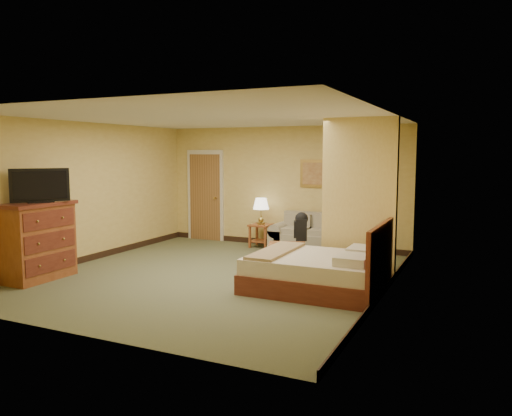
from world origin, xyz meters
The scene contains 17 objects.
floor centered at (0.00, 0.00, 0.00)m, with size 6.00×6.00×0.00m, color #565A3A.
ceiling centered at (0.00, 0.00, 2.60)m, with size 6.00×6.00×0.00m, color white.
back_wall centered at (0.00, 3.00, 1.30)m, with size 5.50×0.02×2.60m, color #D5B55A.
left_wall centered at (-2.75, 0.00, 1.30)m, with size 0.02×6.00×2.60m, color #D5B55A.
right_wall centered at (2.75, 0.00, 1.30)m, with size 0.02×6.00×2.60m, color #D5B55A.
partition centered at (2.15, 0.93, 1.30)m, with size 1.20×0.15×2.60m, color #D5B55A.
door centered at (-1.95, 2.96, 1.03)m, with size 0.94×0.16×2.10m.
baseboard centered at (0.00, 2.99, 0.06)m, with size 5.50×0.02×0.12m, color black.
loveseat centered at (0.77, 2.57, 0.26)m, with size 1.59×0.74×0.81m.
side_table centered at (-0.38, 2.65, 0.33)m, with size 0.45×0.45×0.50m.
table_lamp centered at (-0.38, 2.65, 0.93)m, with size 0.34×0.34×0.57m.
coffee_table centered at (0.84, 1.07, 0.30)m, with size 0.83×0.83×0.42m.
wall_picture centered at (0.77, 2.97, 1.60)m, with size 0.76×0.04×0.59m.
dresser centered at (-2.48, -1.39, 0.63)m, with size 0.62×1.17×1.25m.
tv centered at (-2.38, -1.39, 1.51)m, with size 0.57×0.75×0.54m.
bed centered at (1.82, -0.10, 0.29)m, with size 1.95×1.62×1.05m.
backpack centered at (1.11, 1.09, 0.77)m, with size 0.27×0.33×0.49m.
Camera 1 is at (4.03, -7.06, 2.04)m, focal length 35.00 mm.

